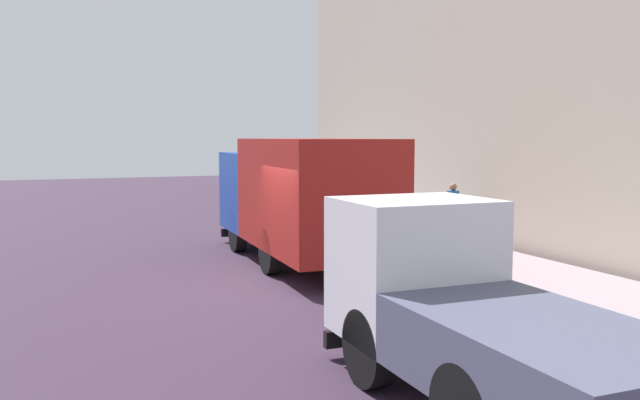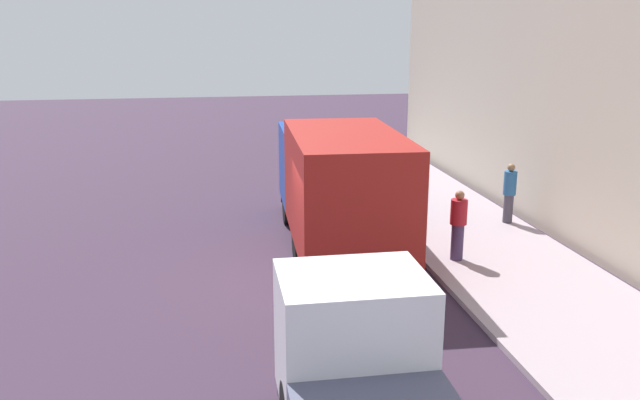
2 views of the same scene
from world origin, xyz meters
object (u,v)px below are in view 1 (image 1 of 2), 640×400
Objects in this scene: pedestrian_standing at (425,227)px; large_utility_truck at (300,194)px; pedestrian_walking at (453,211)px; small_flatbed_truck at (466,311)px.

large_utility_truck is at bearing -18.73° from pedestrian_standing.
large_utility_truck is 5.15m from pedestrian_walking.
large_utility_truck reaches higher than pedestrian_walking.
pedestrian_walking is at bearing 57.33° from small_flatbed_truck.
large_utility_truck is at bearing 65.48° from pedestrian_walking.
small_flatbed_truck is 3.04× the size of pedestrian_standing.
pedestrian_walking is at bearing -116.80° from pedestrian_standing.
pedestrian_walking is at bearing 11.62° from large_utility_truck.
pedestrian_walking is (6.42, 9.84, -0.09)m from small_flatbed_truck.
small_flatbed_truck is at bearing 113.12° from pedestrian_walking.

